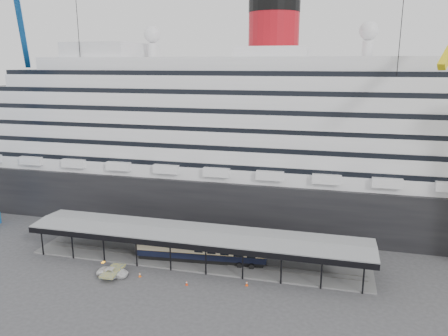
{
  "coord_description": "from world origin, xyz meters",
  "views": [
    {
      "loc": [
        20.88,
        -58.05,
        31.76
      ],
      "look_at": [
        3.95,
        8.0,
        15.33
      ],
      "focal_mm": 35.0,
      "sensor_mm": 36.0,
      "label": 1
    }
  ],
  "objects": [
    {
      "name": "traffic_cone_mid",
      "position": [
        1.09,
        -2.97,
        0.36
      ],
      "size": [
        0.47,
        0.47,
        0.72
      ],
      "rotation": [
        0.0,
        0.0,
        0.33
      ],
      "color": "red",
      "rests_on": "ground"
    },
    {
      "name": "port_truck",
      "position": [
        -10.76,
        -3.13,
        0.65
      ],
      "size": [
        4.79,
        2.36,
        1.31
      ],
      "primitive_type": "imported",
      "rotation": [
        0.0,
        0.0,
        1.61
      ],
      "color": "white",
      "rests_on": "ground"
    },
    {
      "name": "pullman_carriage",
      "position": [
        0.85,
        5.0,
        2.57
      ],
      "size": [
        21.62,
        4.67,
        21.06
      ],
      "rotation": [
        0.0,
        0.0,
        0.09
      ],
      "color": "black",
      "rests_on": "ground"
    },
    {
      "name": "platform_canopy",
      "position": [
        0.0,
        5.0,
        2.36
      ],
      "size": [
        56.0,
        9.18,
        5.3
      ],
      "color": "slate",
      "rests_on": "ground"
    },
    {
      "name": "traffic_cone_right",
      "position": [
        9.68,
        -0.95,
        0.38
      ],
      "size": [
        0.4,
        0.4,
        0.77
      ],
      "rotation": [
        0.0,
        0.0,
        0.01
      ],
      "color": "#ED490D",
      "rests_on": "ground"
    },
    {
      "name": "traffic_cone_left",
      "position": [
        -6.67,
        -2.32,
        0.37
      ],
      "size": [
        0.5,
        0.5,
        0.75
      ],
      "rotation": [
        0.0,
        0.0,
        -0.37
      ],
      "color": "#F15D0D",
      "rests_on": "ground"
    },
    {
      "name": "cruise_ship",
      "position": [
        0.05,
        32.0,
        18.35
      ],
      "size": [
        130.0,
        30.0,
        43.9
      ],
      "color": "black",
      "rests_on": "ground"
    },
    {
      "name": "ground",
      "position": [
        0.0,
        0.0,
        0.0
      ],
      "size": [
        200.0,
        200.0,
        0.0
      ],
      "primitive_type": "plane",
      "color": "#39393C",
      "rests_on": "ground"
    }
  ]
}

